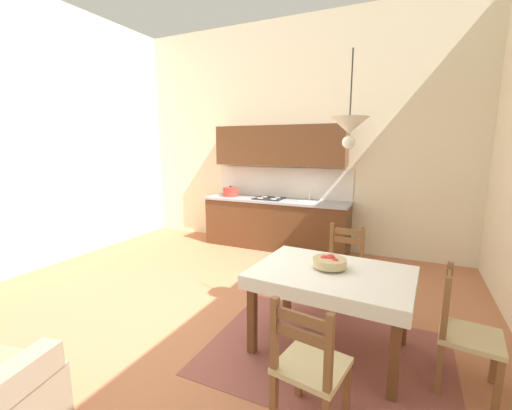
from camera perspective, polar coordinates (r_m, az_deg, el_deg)
The scene contains 11 objects.
ground_plane at distance 3.92m, azimuth -9.62°, elevation -18.93°, with size 6.67×6.56×0.10m, color #B7704C.
wall_back at distance 6.17m, azimuth 6.28°, elevation 11.65°, with size 6.67×0.12×4.03m, color beige.
wall_left at distance 5.80m, azimuth -36.81°, elevation 9.81°, with size 0.12×6.56×4.03m, color beige.
area_rug at distance 3.33m, azimuth 11.96°, elevation -23.68°, with size 2.10×1.60×0.01m, color #914F47.
kitchen_cabinetry at distance 6.00m, azimuth 3.47°, elevation 0.63°, with size 2.64×0.63×2.20m.
dining_table at distance 3.12m, azimuth 12.82°, elevation -13.12°, with size 1.43×1.06×0.75m.
dining_chair_camera_side at distance 2.40m, azimuth 9.14°, elevation -25.86°, with size 0.48×0.48×0.93m.
dining_chair_kitchen_side at distance 4.08m, azimuth 14.76°, elevation -10.37°, with size 0.43×0.43×0.93m.
dining_chair_window_side at distance 3.13m, azimuth 32.22°, elevation -18.21°, with size 0.47×0.47×0.93m.
fruit_bowl at distance 3.11m, azimuth 12.54°, elevation -9.58°, with size 0.30×0.30×0.12m.
pendant_lamp at distance 2.96m, azimuth 15.78°, elevation 12.86°, with size 0.32×0.32×0.80m.
Camera 1 is at (1.99, -2.80, 1.85)m, focal length 23.25 mm.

